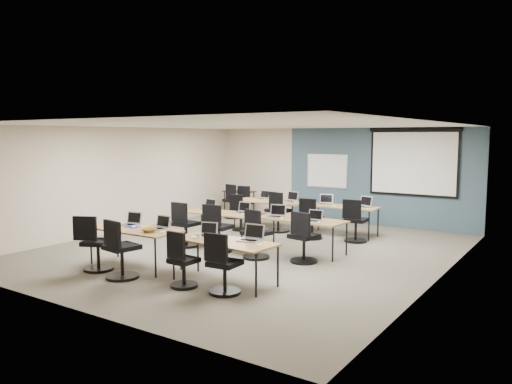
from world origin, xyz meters
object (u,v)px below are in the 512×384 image
Objects in this scene: task_chair_2 at (182,264)px; laptop_6 at (276,214)px; task_chair_4 at (185,228)px; spare_chair_a at (247,204)px; laptop_0 at (131,222)px; laptop_11 at (365,205)px; training_table_front_left at (134,231)px; training_table_mid_left at (220,214)px; projector_screen at (413,158)px; task_chair_8 at (239,216)px; whiteboard at (327,171)px; task_chair_10 at (311,222)px; task_chair_9 at (278,215)px; laptop_9 at (291,199)px; training_table_front_right at (224,243)px; spare_chair_b at (233,204)px; laptop_4 at (208,207)px; utility_table at (239,194)px; task_chair_7 at (303,242)px; task_chair_0 at (95,248)px; laptop_5 at (242,210)px; task_chair_1 at (120,254)px; training_table_back_right at (342,208)px; laptop_10 at (325,202)px; laptop_8 at (263,197)px; task_chair_3 at (223,269)px; laptop_2 at (206,232)px; laptop_7 at (314,218)px; task_chair_6 at (255,238)px; training_table_mid_right at (301,221)px; training_table_back_left at (269,202)px; laptop_3 at (251,237)px; task_chair_11 at (355,224)px; task_chair_5 at (217,232)px.

laptop_6 is at bearing 95.33° from task_chair_2.
task_chair_4 reaches higher than spare_chair_a.
laptop_0 is 0.93× the size of laptop_11.
training_table_mid_left is at bearing 86.73° from training_table_front_left.
projector_screen is 4.81m from task_chair_8.
whiteboard reaches higher than task_chair_10.
task_chair_4 is 2.78m from task_chair_9.
laptop_9 is 0.98× the size of laptop_11.
spare_chair_b reaches higher than training_table_front_right.
laptop_0 is at bearing -88.57° from task_chair_8.
laptop_4 is 0.34× the size of utility_table.
task_chair_2 is 0.95× the size of task_chair_10.
task_chair_0 is at bearing -127.98° from task_chair_7.
task_chair_0 reaches higher than laptop_11.
projector_screen reaches higher than task_chair_8.
laptop_6 is (1.39, 0.16, 0.11)m from training_table_mid_left.
laptop_5 is at bearing -65.86° from spare_chair_a.
task_chair_1 is 2.63m from task_chair_4.
training_table_back_right is at bearing 67.12° from training_table_front_left.
laptop_10 is (1.87, 5.70, 0.37)m from task_chair_0.
laptop_8 is at bearing -123.05° from whiteboard.
task_chair_3 is (2.41, -0.41, -0.28)m from training_table_front_left.
projector_screen is 7.29× the size of laptop_0.
task_chair_3 is (0.40, -5.41, -0.28)m from training_table_back_right.
task_chair_1 is (0.76, -0.96, -0.35)m from laptop_0.
laptop_2 reaches higher than laptop_7.
training_table_front_right is 5.57× the size of laptop_4.
training_table_mid_left is 3.77m from spare_chair_a.
laptop_11 is (3.02, 1.07, 0.40)m from task_chair_8.
task_chair_6 reaches higher than laptop_6.
laptop_9 reaches higher than spare_chair_a.
task_chair_3 is 5.55m from laptop_11.
training_table_mid_right is 4.80m from spare_chair_b.
laptop_0 is (-2.43, -2.50, 0.10)m from training_table_mid_right.
task_chair_10 is at bearing 104.48° from task_chair_6.
laptop_5 is 3.11m from laptop_11.
laptop_11 is 4.14m from spare_chair_a.
task_chair_0 reaches higher than laptop_8.
laptop_7 is 0.31× the size of task_chair_8.
task_chair_7 is (2.87, 1.78, -0.37)m from laptop_0.
task_chair_3 is at bearing -89.11° from training_table_back_right.
task_chair_2 is (1.70, -5.35, -0.30)m from training_table_back_left.
laptop_3 is at bearing -52.42° from task_chair_8.
task_chair_11 is (3.08, 0.33, 0.02)m from task_chair_8.
laptop_0 is at bearing -124.02° from task_chair_5.
laptop_0 is 2.66m from laptop_5.
training_table_back_right is 4.88× the size of laptop_3.
laptop_10 reaches higher than laptop_4.
training_table_back_right is (-0.07, 2.26, -0.00)m from training_table_mid_right.
laptop_7 is at bearing 59.43° from task_chair_6.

